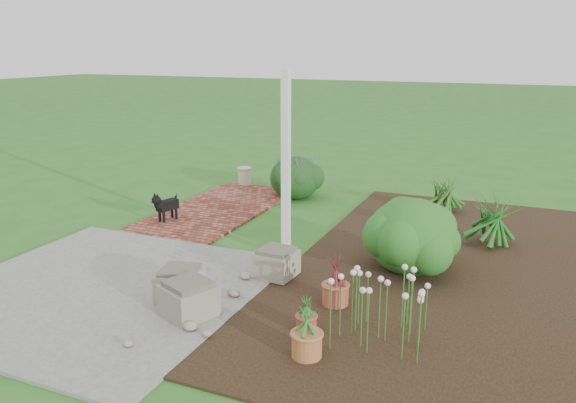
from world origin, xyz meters
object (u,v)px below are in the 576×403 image
at_px(cream_ceramic_urn, 244,176).
at_px(evergreen_shrub, 412,234).
at_px(black_dog, 165,205).
at_px(stone_trough_near, 180,285).

bearing_deg(cream_ceramic_urn, evergreen_shrub, -38.62).
relative_size(black_dog, cream_ceramic_urn, 1.53).
relative_size(black_dog, evergreen_shrub, 0.46).
bearing_deg(cream_ceramic_urn, black_dog, -89.89).
bearing_deg(evergreen_shrub, black_dog, 173.07).
height_order(stone_trough_near, black_dog, black_dog).
distance_m(cream_ceramic_urn, evergreen_shrub, 5.20).
height_order(cream_ceramic_urn, evergreen_shrub, evergreen_shrub).
relative_size(stone_trough_near, evergreen_shrub, 0.41).
bearing_deg(black_dog, cream_ceramic_urn, 105.54).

